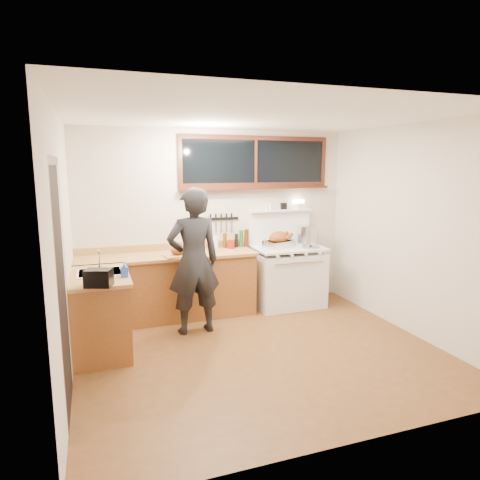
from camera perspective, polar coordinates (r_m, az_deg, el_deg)
name	(u,v)px	position (r m, az deg, el deg)	size (l,w,h in m)	color
ground_plane	(260,352)	(5.05, 2.72, -14.74)	(4.00, 3.50, 0.02)	#553116
room_shell	(262,207)	(4.61, 2.89, 4.36)	(4.10, 3.60, 2.65)	beige
counter_back	(168,286)	(6.01, -9.64, -6.07)	(2.44, 0.64, 1.00)	brown
counter_left	(101,313)	(5.15, -18.10, -9.21)	(0.64, 1.09, 0.90)	brown
sink_unit	(100,277)	(5.11, -18.14, -4.72)	(0.50, 0.45, 0.37)	white
vintage_stove	(287,275)	(6.49, 6.33, -4.66)	(1.02, 0.74, 1.57)	white
back_window	(256,167)	(6.41, 2.12, 9.65)	(2.32, 0.13, 0.77)	black
left_doorway	(63,289)	(3.85, -22.58, -6.08)	(0.02, 1.04, 2.17)	black
knife_strip	(222,219)	(6.30, -2.35, 2.77)	(0.46, 0.03, 0.28)	black
man	(194,261)	(5.34, -6.20, -2.85)	(0.70, 0.49, 1.84)	black
soap_bottle	(124,270)	(4.80, -15.17, -3.83)	(0.08, 0.08, 0.17)	#2446B7
toaster	(99,278)	(4.51, -18.33, -4.80)	(0.30, 0.25, 0.18)	black
cutting_board	(178,252)	(5.75, -8.23, -1.65)	(0.41, 0.34, 0.13)	#A87B43
roast_turkey	(279,241)	(6.32, 5.23, -0.08)	(0.46, 0.39, 0.24)	silver
stockpot	(307,235)	(6.65, 8.95, 0.71)	(0.40, 0.40, 0.29)	silver
saucepan	(286,239)	(6.65, 6.21, 0.10)	(0.22, 0.31, 0.13)	silver
pot_lid	(311,247)	(6.36, 9.42, -0.93)	(0.33, 0.33, 0.04)	silver
coffee_tin	(231,244)	(6.21, -1.17, -0.56)	(0.11, 0.10, 0.13)	maroon
pitcher	(215,242)	(6.23, -3.32, -0.29)	(0.13, 0.13, 0.18)	white
bottle_cluster	(238,239)	(6.31, -0.32, 0.07)	(0.40, 0.07, 0.26)	black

